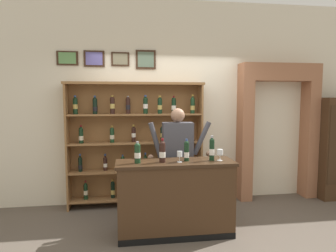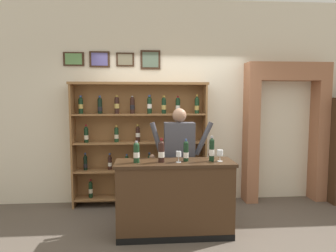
% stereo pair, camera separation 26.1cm
% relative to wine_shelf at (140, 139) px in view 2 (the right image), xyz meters
% --- Properties ---
extents(ground_plane, '(14.00, 14.00, 0.02)m').
position_rel_wine_shelf_xyz_m(ground_plane, '(0.53, -1.18, -1.11)').
color(ground_plane, brown).
extents(back_wall, '(12.00, 0.19, 3.41)m').
position_rel_wine_shelf_xyz_m(back_wall, '(0.52, 0.22, 0.61)').
color(back_wall, beige).
rests_on(back_wall, ground).
extents(wine_shelf, '(2.23, 0.32, 2.03)m').
position_rel_wine_shelf_xyz_m(wine_shelf, '(0.00, 0.00, 0.00)').
color(wine_shelf, olive).
rests_on(wine_shelf, ground).
extents(archway_doorway, '(1.41, 0.45, 2.37)m').
position_rel_wine_shelf_xyz_m(archway_doorway, '(2.49, 0.08, 0.23)').
color(archway_doorway, '#9E6647').
rests_on(archway_doorway, ground).
extents(tasting_counter, '(1.52, 0.50, 0.97)m').
position_rel_wine_shelf_xyz_m(tasting_counter, '(0.46, -1.18, -0.61)').
color(tasting_counter, '#422B19').
rests_on(tasting_counter, ground).
extents(shopkeeper, '(0.93, 0.22, 1.63)m').
position_rel_wine_shelf_xyz_m(shopkeeper, '(0.58, -0.71, -0.09)').
color(shopkeeper, '#2D3347').
rests_on(shopkeeper, ground).
extents(tasting_bottle_super_tuscan, '(0.08, 0.08, 0.27)m').
position_rel_wine_shelf_xyz_m(tasting_bottle_super_tuscan, '(-0.02, -1.22, 0.00)').
color(tasting_bottle_super_tuscan, '#19381E').
rests_on(tasting_bottle_super_tuscan, tasting_counter).
extents(tasting_bottle_brunello, '(0.08, 0.08, 0.31)m').
position_rel_wine_shelf_xyz_m(tasting_bottle_brunello, '(0.29, -1.22, 0.01)').
color(tasting_bottle_brunello, black).
rests_on(tasting_bottle_brunello, tasting_counter).
extents(tasting_bottle_chianti, '(0.07, 0.07, 0.29)m').
position_rel_wine_shelf_xyz_m(tasting_bottle_chianti, '(0.61, -1.18, 0.00)').
color(tasting_bottle_chianti, black).
rests_on(tasting_bottle_chianti, tasting_counter).
extents(tasting_bottle_bianco, '(0.07, 0.07, 0.33)m').
position_rel_wine_shelf_xyz_m(tasting_bottle_bianco, '(0.94, -1.20, 0.02)').
color(tasting_bottle_bianco, black).
rests_on(tasting_bottle_bianco, tasting_counter).
extents(wine_glass_right, '(0.07, 0.07, 0.14)m').
position_rel_wine_shelf_xyz_m(wine_glass_right, '(0.51, -1.24, -0.03)').
color(wine_glass_right, silver).
rests_on(wine_glass_right, tasting_counter).
extents(wine_glass_spare, '(0.08, 0.08, 0.15)m').
position_rel_wine_shelf_xyz_m(wine_glass_spare, '(1.04, -1.22, -0.02)').
color(wine_glass_spare, silver).
rests_on(wine_glass_spare, tasting_counter).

